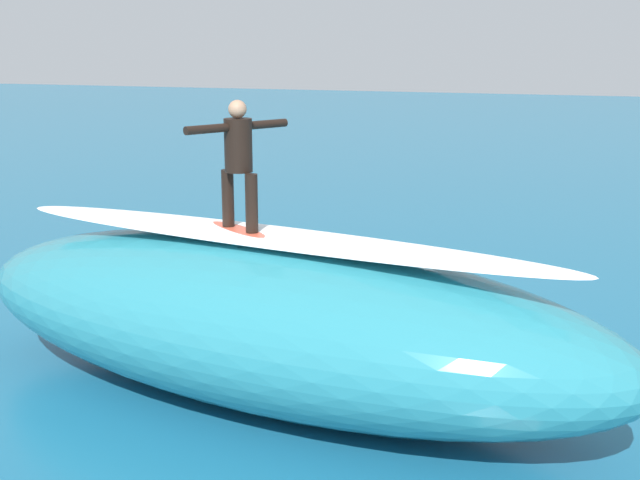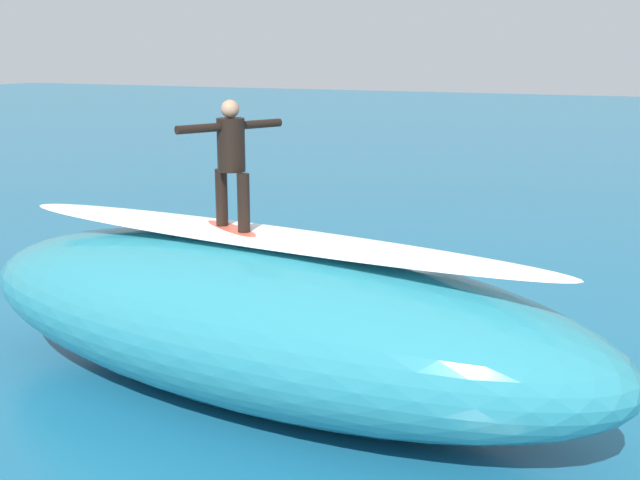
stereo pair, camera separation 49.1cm
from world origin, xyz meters
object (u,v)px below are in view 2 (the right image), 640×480
object	(u,v)px
surfboard_riding	(233,232)
surfer_riding	(231,155)
surfer_paddling	(374,281)
surfboard_paddling	(380,292)

from	to	relation	value
surfboard_riding	surfer_riding	xyz separation A→B (m)	(0.00, 0.00, 0.89)
surfboard_riding	surfer_paddling	distance (m)	4.71
surfer_riding	surfboard_paddling	xyz separation A→B (m)	(-0.32, -4.35, -2.80)
surfboard_paddling	surfboard_riding	bearing A→B (deg)	-83.78
surfboard_riding	surfer_paddling	xyz separation A→B (m)	(-0.21, -4.37, -1.74)
surfboard_riding	surfer_paddling	bearing A→B (deg)	-66.18
surfboard_paddling	surfer_riding	bearing A→B (deg)	-83.78
surfboard_paddling	surfer_paddling	size ratio (longest dim) A/B	1.39
surfboard_riding	surfboard_paddling	world-z (taller)	surfboard_riding
surfboard_riding	surfboard_paddling	distance (m)	4.76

